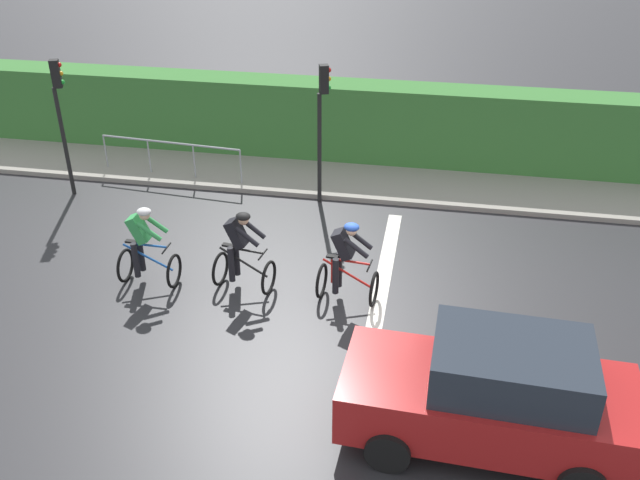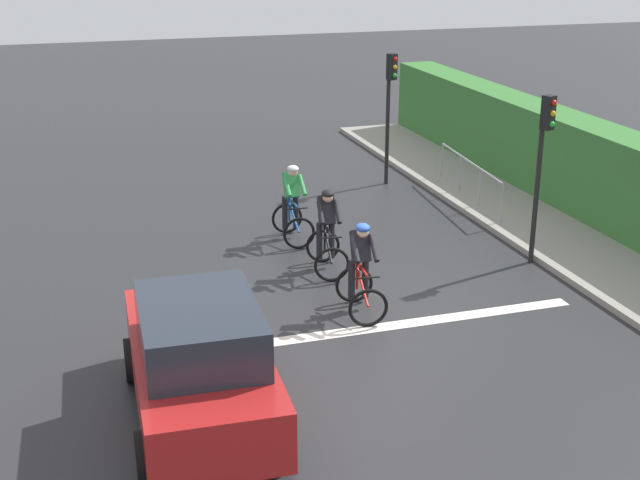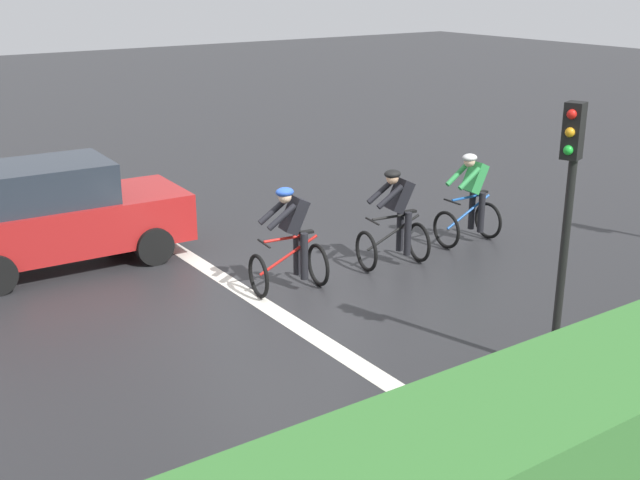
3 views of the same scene
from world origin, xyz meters
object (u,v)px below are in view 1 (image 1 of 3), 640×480
(cyclist_second, at_px, (241,253))
(traffic_light_far_junction, at_px, (60,108))
(cyclist_lead, at_px, (145,248))
(cyclist_mid, at_px, (346,264))
(traffic_light_near_crossing, at_px, (322,114))
(pedestrian_railing_kerbside, at_px, (171,150))
(car_red, at_px, (493,394))

(cyclist_second, relative_size, traffic_light_far_junction, 0.50)
(cyclist_lead, bearing_deg, traffic_light_far_junction, 43.87)
(cyclist_second, distance_m, cyclist_mid, 2.03)
(cyclist_lead, bearing_deg, cyclist_second, -85.01)
(traffic_light_near_crossing, bearing_deg, cyclist_lead, 147.02)
(cyclist_mid, xyz_separation_m, traffic_light_near_crossing, (4.07, 1.19, 1.43))
(traffic_light_near_crossing, distance_m, traffic_light_far_junction, 6.11)
(cyclist_second, distance_m, traffic_light_far_junction, 6.37)
(traffic_light_near_crossing, xyz_separation_m, pedestrian_railing_kerbside, (0.59, 4.02, -1.43))
(car_red, bearing_deg, cyclist_mid, 38.64)
(cyclist_lead, xyz_separation_m, traffic_light_near_crossing, (4.18, -2.71, 1.43))
(traffic_light_near_crossing, bearing_deg, cyclist_mid, -163.71)
(cyclist_lead, height_order, traffic_light_far_junction, traffic_light_far_junction)
(cyclist_lead, relative_size, traffic_light_far_junction, 0.50)
(cyclist_mid, distance_m, traffic_light_far_junction, 8.14)
(cyclist_lead, bearing_deg, cyclist_mid, -88.31)
(car_red, height_order, traffic_light_far_junction, traffic_light_far_junction)
(traffic_light_far_junction, bearing_deg, pedestrian_railing_kerbside, -58.24)
(traffic_light_near_crossing, bearing_deg, traffic_light_far_junction, 96.43)
(cyclist_mid, bearing_deg, traffic_light_far_junction, 65.04)
(cyclist_mid, xyz_separation_m, pedestrian_railing_kerbside, (4.65, 5.21, 0.00))
(cyclist_mid, bearing_deg, car_red, -141.36)
(cyclist_second, distance_m, car_red, 5.61)
(cyclist_mid, relative_size, traffic_light_far_junction, 0.50)
(cyclist_lead, height_order, pedestrian_railing_kerbside, cyclist_lead)
(cyclist_mid, bearing_deg, cyclist_second, 88.64)
(cyclist_second, height_order, traffic_light_near_crossing, traffic_light_near_crossing)
(cyclist_second, relative_size, car_red, 0.40)
(car_red, bearing_deg, traffic_light_far_junction, 56.19)
(cyclist_second, xyz_separation_m, pedestrian_railing_kerbside, (4.61, 3.18, 0.00))
(cyclist_lead, xyz_separation_m, pedestrian_railing_kerbside, (4.77, 1.31, 0.00))
(cyclist_lead, relative_size, pedestrian_railing_kerbside, 0.44)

